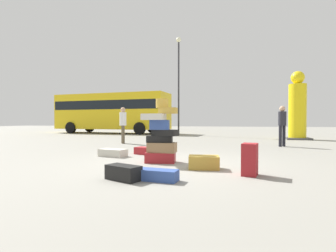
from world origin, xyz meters
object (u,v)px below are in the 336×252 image
(suitcase_tan_white_trunk, at_px, (204,162))
(suitcase_maroon_upright_blue, at_px, (250,159))
(yellow_dummy_statue, at_px, (297,109))
(person_bearded_onlooker, at_px, (123,122))
(parked_bus, at_px, (112,111))
(suitcase_maroon_foreground_near, at_px, (148,151))
(suitcase_tower, at_px, (161,138))
(suitcase_black_behind_tower, at_px, (123,173))
(suitcase_cream_right_side, at_px, (113,153))
(person_tourist_with_camera, at_px, (282,122))
(suitcase_navy_foreground_far, at_px, (158,175))
(lamp_post, at_px, (179,72))

(suitcase_tan_white_trunk, xyz_separation_m, suitcase_maroon_upright_blue, (0.89, -0.45, 0.16))
(yellow_dummy_statue, bearing_deg, person_bearded_onlooker, -151.31)
(person_bearded_onlooker, distance_m, parked_bus, 9.92)
(suitcase_tan_white_trunk, height_order, suitcase_maroon_foreground_near, suitcase_tan_white_trunk)
(suitcase_tower, bearing_deg, yellow_dummy_statue, 60.50)
(suitcase_maroon_foreground_near, bearing_deg, suitcase_black_behind_tower, -59.33)
(suitcase_cream_right_side, bearing_deg, suitcase_tan_white_trunk, -13.12)
(suitcase_black_behind_tower, height_order, yellow_dummy_statue, yellow_dummy_statue)
(person_tourist_with_camera, bearing_deg, person_bearded_onlooker, -42.53)
(suitcase_black_behind_tower, distance_m, suitcase_cream_right_side, 3.02)
(suitcase_maroon_foreground_near, height_order, person_tourist_with_camera, person_tourist_with_camera)
(person_tourist_with_camera, bearing_deg, suitcase_navy_foreground_far, 20.78)
(suitcase_tower, distance_m, suitcase_black_behind_tower, 1.99)
(parked_bus, bearing_deg, suitcase_tower, -54.77)
(person_bearded_onlooker, xyz_separation_m, yellow_dummy_statue, (8.21, 4.49, 0.67))
(yellow_dummy_statue, distance_m, lamp_post, 8.24)
(suitcase_cream_right_side, bearing_deg, person_tourist_with_camera, 51.18)
(suitcase_cream_right_side, distance_m, parked_bus, 14.19)
(person_tourist_with_camera, xyz_separation_m, yellow_dummy_statue, (1.58, 4.37, 0.68))
(suitcase_tower, relative_size, yellow_dummy_statue, 0.42)
(person_tourist_with_camera, bearing_deg, suitcase_tower, 9.52)
(suitcase_tower, relative_size, suitcase_maroon_foreground_near, 1.94)
(suitcase_maroon_foreground_near, bearing_deg, parked_bus, 139.92)
(suitcase_tan_white_trunk, xyz_separation_m, lamp_post, (-3.00, 12.81, 4.33))
(lamp_post, bearing_deg, parked_bus, 168.11)
(suitcase_navy_foreground_far, distance_m, person_bearded_onlooker, 7.46)
(suitcase_cream_right_side, height_order, lamp_post, lamp_post)
(suitcase_tan_white_trunk, distance_m, suitcase_maroon_upright_blue, 1.01)
(suitcase_maroon_foreground_near, bearing_deg, suitcase_maroon_upright_blue, -20.87)
(person_tourist_with_camera, bearing_deg, lamp_post, -96.67)
(suitcase_tower, bearing_deg, person_tourist_with_camera, 53.17)
(suitcase_black_behind_tower, xyz_separation_m, suitcase_maroon_foreground_near, (-0.61, 3.27, -0.02))
(suitcase_tan_white_trunk, bearing_deg, suitcase_maroon_foreground_near, 127.36)
(suitcase_navy_foreground_far, height_order, yellow_dummy_statue, yellow_dummy_statue)
(suitcase_maroon_upright_blue, bearing_deg, suitcase_navy_foreground_far, -139.85)
(suitcase_tower, xyz_separation_m, suitcase_maroon_foreground_near, (-0.76, 1.34, -0.49))
(suitcase_maroon_upright_blue, relative_size, person_tourist_with_camera, 0.37)
(lamp_post, bearing_deg, suitcase_cream_right_side, -88.46)
(yellow_dummy_statue, distance_m, parked_bus, 13.56)
(suitcase_navy_foreground_far, distance_m, suitcase_black_behind_tower, 0.60)
(suitcase_tower, bearing_deg, suitcase_maroon_upright_blue, -27.82)
(suitcase_tan_white_trunk, bearing_deg, person_bearded_onlooker, 121.16)
(suitcase_black_behind_tower, bearing_deg, parked_bus, 139.08)
(suitcase_maroon_foreground_near, xyz_separation_m, parked_bus, (-6.90, 12.09, 1.73))
(suitcase_tower, relative_size, person_bearded_onlooker, 0.95)
(suitcase_tower, relative_size, parked_bus, 0.16)
(suitcase_maroon_upright_blue, bearing_deg, suitcase_maroon_foreground_near, 151.67)
(parked_bus, xyz_separation_m, lamp_post, (5.76, -1.21, 2.63))
(suitcase_maroon_foreground_near, bearing_deg, person_bearded_onlooker, 143.64)
(suitcase_maroon_upright_blue, bearing_deg, suitcase_cream_right_side, 166.46)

